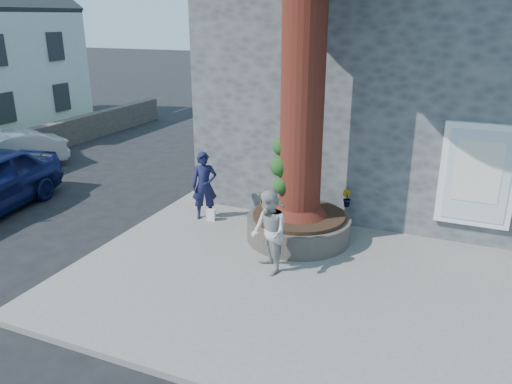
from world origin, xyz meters
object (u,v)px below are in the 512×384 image
at_px(man, 204,186).
at_px(car_silver, 4,153).
at_px(a_board_sign, 4,166).
at_px(planter, 299,226).
at_px(woman, 269,232).

relative_size(man, car_silver, 0.44).
bearing_deg(a_board_sign, man, -9.91).
relative_size(planter, woman, 1.40).
bearing_deg(car_silver, planter, 16.92).
height_order(man, car_silver, man).
bearing_deg(man, woman, -66.96).
relative_size(woman, car_silver, 0.43).
relative_size(car_silver, a_board_sign, 3.81).
bearing_deg(planter, a_board_sign, 175.92).
height_order(planter, car_silver, car_silver).
height_order(man, a_board_sign, man).
height_order(woman, a_board_sign, woman).
relative_size(man, woman, 1.02).
bearing_deg(woman, car_silver, -148.75).
bearing_deg(planter, man, 174.13).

